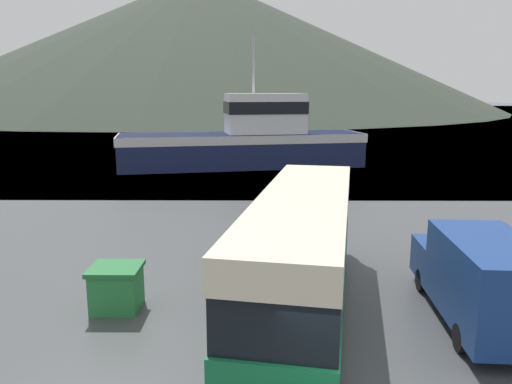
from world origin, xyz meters
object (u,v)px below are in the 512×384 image
tour_bus (303,247)px  delivery_van (480,277)px  fishing_boat (247,140)px  storage_bin (117,287)px

tour_bus → delivery_van: size_ratio=1.85×
fishing_boat → storage_bin: 28.02m
delivery_van → fishing_boat: fishing_boat is taller
tour_bus → storage_bin: 5.49m
delivery_van → fishing_boat: 29.52m
delivery_van → storage_bin: bearing=178.7°
tour_bus → fishing_boat: (-2.32, 27.87, 0.30)m
fishing_boat → storage_bin: fishing_boat is taller
fishing_boat → storage_bin: size_ratio=14.31×
tour_bus → delivery_van: bearing=1.1°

